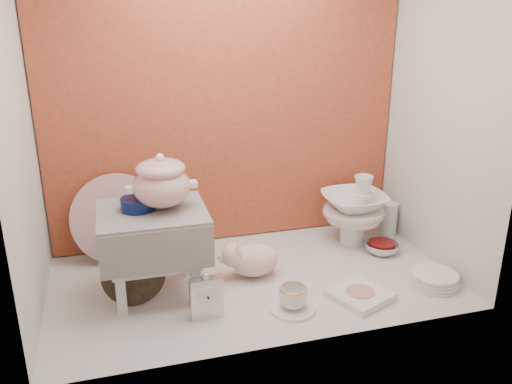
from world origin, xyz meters
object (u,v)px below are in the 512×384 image
(soup_tureen, at_px, (161,181))
(plush_pig, at_px, (255,260))
(step_stool, at_px, (155,253))
(floral_platter, at_px, (117,219))
(dinner_plate_stack, at_px, (435,279))
(porcelain_tower, at_px, (354,210))
(crystal_bowl, at_px, (382,248))
(blue_white_vase, at_px, (151,237))
(mantel_clock, at_px, (206,295))
(gold_rim_teacup, at_px, (293,297))

(soup_tureen, xyz_separation_m, plush_pig, (0.40, 0.01, -0.42))
(step_stool, distance_m, floral_platter, 0.40)
(dinner_plate_stack, height_order, porcelain_tower, porcelain_tower)
(dinner_plate_stack, xyz_separation_m, crystal_bowl, (-0.07, 0.36, -0.00))
(blue_white_vase, height_order, dinner_plate_stack, blue_white_vase)
(mantel_clock, distance_m, crystal_bowl, 1.01)
(mantel_clock, bearing_deg, porcelain_tower, 27.52)
(step_stool, xyz_separation_m, crystal_bowl, (1.13, 0.08, -0.17))
(soup_tureen, xyz_separation_m, mantel_clock, (0.12, -0.26, -0.41))
(gold_rim_teacup, distance_m, porcelain_tower, 0.75)
(plush_pig, distance_m, gold_rim_teacup, 0.33)
(blue_white_vase, relative_size, mantel_clock, 1.17)
(gold_rim_teacup, bearing_deg, step_stool, 150.90)
(mantel_clock, relative_size, dinner_plate_stack, 0.90)
(floral_platter, bearing_deg, step_stool, -69.43)
(crystal_bowl, bearing_deg, porcelain_tower, 119.69)
(soup_tureen, xyz_separation_m, blue_white_vase, (-0.04, 0.32, -0.39))
(step_stool, distance_m, crystal_bowl, 1.15)
(soup_tureen, xyz_separation_m, dinner_plate_stack, (1.15, -0.29, -0.48))
(floral_platter, bearing_deg, dinner_plate_stack, -25.72)
(blue_white_vase, xyz_separation_m, gold_rim_teacup, (0.51, -0.63, -0.05))
(blue_white_vase, relative_size, porcelain_tower, 0.62)
(crystal_bowl, bearing_deg, plush_pig, -175.36)
(porcelain_tower, bearing_deg, crystal_bowl, -60.31)
(floral_platter, relative_size, plush_pig, 1.56)
(gold_rim_teacup, xyz_separation_m, crystal_bowl, (0.61, 0.37, -0.03))
(mantel_clock, relative_size, gold_rim_teacup, 1.63)
(dinner_plate_stack, bearing_deg, step_stool, 167.16)
(soup_tureen, height_order, porcelain_tower, soup_tureen)
(blue_white_vase, bearing_deg, floral_platter, 166.56)
(crystal_bowl, height_order, porcelain_tower, porcelain_tower)
(step_stool, relative_size, soup_tureen, 1.60)
(plush_pig, bearing_deg, blue_white_vase, 169.54)
(soup_tureen, relative_size, gold_rim_teacup, 2.34)
(blue_white_vase, distance_m, gold_rim_teacup, 0.81)
(step_stool, relative_size, blue_white_vase, 1.96)
(floral_platter, distance_m, mantel_clock, 0.70)
(floral_platter, height_order, dinner_plate_stack, floral_platter)
(blue_white_vase, relative_size, crystal_bowl, 1.32)
(soup_tureen, height_order, blue_white_vase, soup_tureen)
(porcelain_tower, bearing_deg, blue_white_vase, 174.72)
(blue_white_vase, bearing_deg, plush_pig, -35.11)
(mantel_clock, relative_size, crystal_bowl, 1.12)
(porcelain_tower, bearing_deg, dinner_plate_stack, -72.72)
(plush_pig, relative_size, gold_rim_teacup, 2.36)
(gold_rim_teacup, bearing_deg, soup_tureen, 147.33)
(plush_pig, bearing_deg, step_stool, -151.80)
(mantel_clock, xyz_separation_m, porcelain_tower, (0.87, 0.48, 0.09))
(soup_tureen, distance_m, mantel_clock, 0.50)
(plush_pig, xyz_separation_m, dinner_plate_stack, (0.75, -0.30, -0.05))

